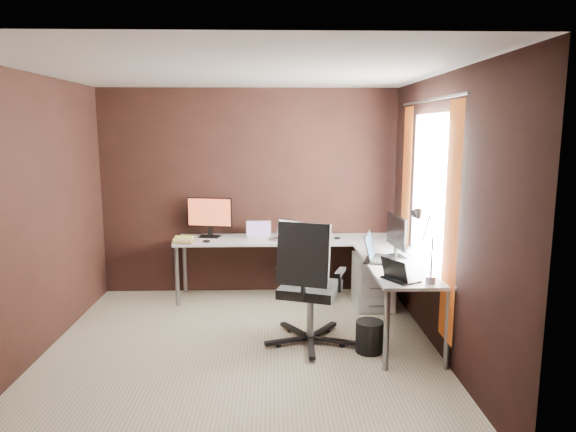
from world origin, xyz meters
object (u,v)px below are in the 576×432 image
object	(u,v)px
office_chair	(309,309)
wastebasket	(369,337)
drawer_pedestal	(373,281)
monitor_right	(397,233)
book_stack	(184,240)
monitor_left	(210,215)
laptop_black_big	(376,254)
desk_lamp	(423,236)
laptop_black_small	(398,276)
laptop_white	(259,235)
laptop_silver	(286,236)

from	to	relation	value
office_chair	wastebasket	size ratio (longest dim) A/B	4.16
drawer_pedestal	wastebasket	xyz separation A→B (m)	(-0.26, -1.20, -0.16)
monitor_right	book_stack	size ratio (longest dim) A/B	2.10
monitor_left	laptop_black_big	world-z (taller)	monitor_left
monitor_left	desk_lamp	world-z (taller)	desk_lamp
laptop_black_big	laptop_black_small	bearing A→B (deg)	-158.06
monitor_left	office_chair	size ratio (longest dim) A/B	0.45
office_chair	wastebasket	bearing A→B (deg)	0.94
laptop_black_big	laptop_black_small	world-z (taller)	laptop_black_big
monitor_right	wastebasket	world-z (taller)	monitor_right
monitor_right	wastebasket	distance (m)	1.10
monitor_right	desk_lamp	bearing A→B (deg)	175.09
laptop_black_big	monitor_left	bearing A→B (deg)	75.28
monitor_left	laptop_white	xyz separation A→B (m)	(0.59, -0.11, -0.22)
monitor_right	laptop_white	xyz separation A→B (m)	(-1.42, 0.94, -0.20)
desk_lamp	laptop_white	bearing A→B (deg)	148.87
desk_lamp	laptop_silver	bearing A→B (deg)	143.59
laptop_black_big	laptop_black_small	xyz separation A→B (m)	(0.05, -0.70, -0.01)
monitor_left	laptop_black_big	bearing A→B (deg)	-22.02
laptop_black_big	wastebasket	xyz separation A→B (m)	(-0.15, -0.52, -0.64)
monitor_left	desk_lamp	size ratio (longest dim) A/B	0.87
monitor_right	laptop_black_big	xyz separation A→B (m)	(-0.22, -0.11, -0.19)
monitor_right	laptop_black_big	size ratio (longest dim) A/B	1.10
wastebasket	drawer_pedestal	bearing A→B (deg)	77.71
drawer_pedestal	laptop_black_small	xyz separation A→B (m)	(-0.06, -1.39, 0.47)
wastebasket	laptop_white	bearing A→B (deg)	123.90
wastebasket	book_stack	bearing A→B (deg)	144.55
wastebasket	monitor_right	bearing A→B (deg)	59.33
monitor_right	laptop_black_big	world-z (taller)	monitor_right
monitor_right	laptop_black_small	distance (m)	0.85
monitor_left	laptop_silver	xyz separation A→B (m)	(0.91, -0.21, -0.22)
laptop_white	laptop_black_small	bearing A→B (deg)	-55.51
laptop_white	desk_lamp	bearing A→B (deg)	-52.07
drawer_pedestal	office_chair	xyz separation A→B (m)	(-0.80, -1.02, 0.05)
drawer_pedestal	monitor_left	xyz separation A→B (m)	(-1.90, 0.47, 0.70)
drawer_pedestal	book_stack	size ratio (longest dim) A/B	2.41
monitor_left	book_stack	world-z (taller)	monitor_left
office_chair	book_stack	bearing A→B (deg)	158.43
wastebasket	laptop_silver	bearing A→B (deg)	116.54
monitor_left	laptop_white	size ratio (longest dim) A/B	1.82
monitor_right	laptop_black_small	xyz separation A→B (m)	(-0.17, -0.81, -0.20)
laptop_silver	desk_lamp	bearing A→B (deg)	-17.39
laptop_silver	drawer_pedestal	bearing A→B (deg)	24.33
drawer_pedestal	book_stack	bearing A→B (deg)	176.03
laptop_black_big	wastebasket	world-z (taller)	laptop_black_big
wastebasket	laptop_black_big	bearing A→B (deg)	73.80
monitor_right	laptop_black_big	bearing A→B (deg)	109.92
laptop_silver	laptop_black_big	size ratio (longest dim) A/B	0.90
drawer_pedestal	laptop_black_small	distance (m)	1.47
drawer_pedestal	laptop_black_big	distance (m)	0.85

